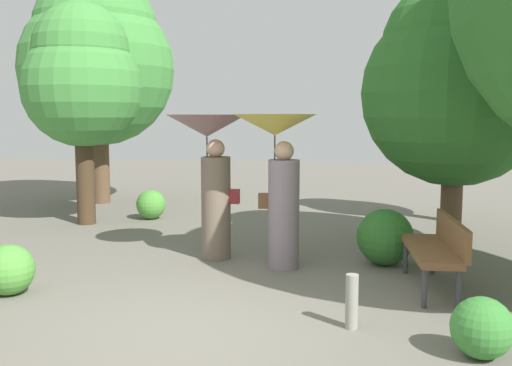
# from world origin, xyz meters

# --- Properties ---
(ground_plane) EXTENTS (40.00, 40.00, 0.00)m
(ground_plane) POSITION_xyz_m (0.00, 0.00, 0.00)
(ground_plane) COLOR #6B665B
(person_left) EXTENTS (1.11, 1.11, 2.01)m
(person_left) POSITION_xyz_m (-0.56, 2.66, 1.41)
(person_left) COLOR #6B5B4C
(person_left) RESTS_ON ground
(person_right) EXTENTS (1.08, 1.08, 2.01)m
(person_right) POSITION_xyz_m (0.42, 2.30, 1.38)
(person_right) COLOR gray
(person_right) RESTS_ON ground
(park_bench) EXTENTS (0.54, 1.52, 0.83)m
(park_bench) POSITION_xyz_m (2.33, 1.58, 0.51)
(park_bench) COLOR #38383D
(park_bench) RESTS_ON ground
(tree_near_left) EXTENTS (2.15, 2.15, 4.03)m
(tree_near_left) POSITION_xyz_m (-3.42, 4.86, 2.70)
(tree_near_left) COLOR #42301E
(tree_near_left) RESTS_ON ground
(tree_near_right) EXTENTS (1.81, 1.81, 3.45)m
(tree_near_right) POSITION_xyz_m (3.37, 6.08, 2.32)
(tree_near_right) COLOR brown
(tree_near_right) RESTS_ON ground
(tree_mid_left) EXTENTS (3.43, 3.43, 5.22)m
(tree_mid_left) POSITION_xyz_m (-4.22, 7.40, 3.30)
(tree_mid_left) COLOR brown
(tree_mid_left) RESTS_ON ground
(tree_mid_right) EXTENTS (2.70, 2.70, 4.02)m
(tree_mid_right) POSITION_xyz_m (2.85, 3.63, 2.52)
(tree_mid_right) COLOR brown
(tree_mid_right) RESTS_ON ground
(bush_path_left) EXTENTS (0.76, 0.76, 0.76)m
(bush_path_left) POSITION_xyz_m (1.82, 2.63, 0.38)
(bush_path_left) COLOR #2D6B28
(bush_path_left) RESTS_ON ground
(bush_path_right) EXTENTS (0.57, 0.57, 0.57)m
(bush_path_right) POSITION_xyz_m (-2.40, 5.52, 0.28)
(bush_path_right) COLOR #4C9338
(bush_path_right) RESTS_ON ground
(bush_behind_bench) EXTENTS (0.51, 0.51, 0.51)m
(bush_behind_bench) POSITION_xyz_m (2.38, -0.32, 0.26)
(bush_behind_bench) COLOR #387F33
(bush_behind_bench) RESTS_ON ground
(bush_far_side) EXTENTS (0.57, 0.57, 0.57)m
(bush_far_side) POSITION_xyz_m (-2.44, 0.70, 0.28)
(bush_far_side) COLOR #4C9338
(bush_far_side) RESTS_ON ground
(path_marker_post) EXTENTS (0.12, 0.12, 0.52)m
(path_marker_post) POSITION_xyz_m (1.34, 0.20, 0.26)
(path_marker_post) COLOR gray
(path_marker_post) RESTS_ON ground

